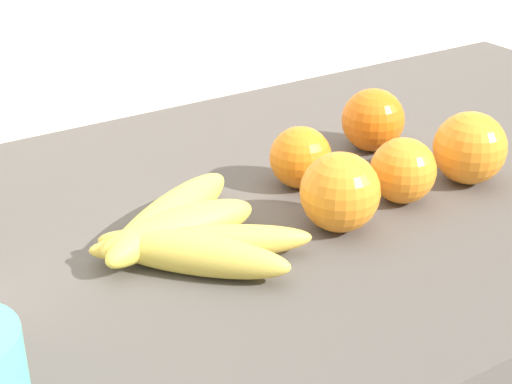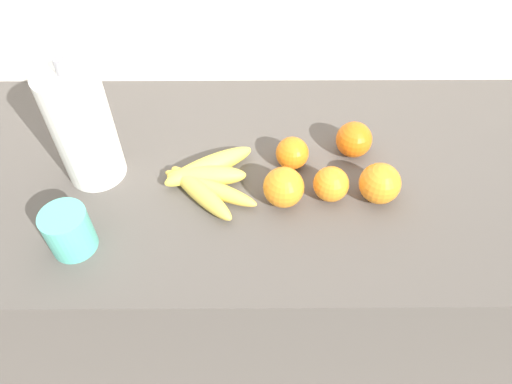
% 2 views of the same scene
% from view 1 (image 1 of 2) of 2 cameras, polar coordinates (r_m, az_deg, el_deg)
% --- Properties ---
extents(wall_back, '(1.87, 0.06, 1.30)m').
position_cam_1_polar(wall_back, '(1.18, -11.41, -4.78)').
color(wall_back, silver).
rests_on(wall_back, ground).
extents(banana_bunch, '(0.20, 0.22, 0.04)m').
position_cam_1_polar(banana_bunch, '(0.74, -5.28, -3.06)').
color(banana_bunch, '#DFC24C').
rests_on(banana_bunch, counter).
extents(orange_front, '(0.08, 0.08, 0.08)m').
position_cam_1_polar(orange_front, '(0.89, 15.35, 3.12)').
color(orange_front, orange).
rests_on(orange_front, counter).
extents(orange_right, '(0.08, 0.08, 0.08)m').
position_cam_1_polar(orange_right, '(0.96, 8.54, 5.23)').
color(orange_right, orange).
rests_on(orange_right, counter).
extents(orange_back_left, '(0.07, 0.07, 0.07)m').
position_cam_1_polar(orange_back_left, '(0.85, 3.27, 2.55)').
color(orange_back_left, orange).
rests_on(orange_back_left, counter).
extents(orange_center, '(0.08, 0.08, 0.08)m').
position_cam_1_polar(orange_center, '(0.77, 6.16, -0.00)').
color(orange_center, orange).
rests_on(orange_center, counter).
extents(orange_far_right, '(0.07, 0.07, 0.07)m').
position_cam_1_polar(orange_far_right, '(0.84, 10.69, 1.56)').
color(orange_far_right, orange).
rests_on(orange_far_right, counter).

